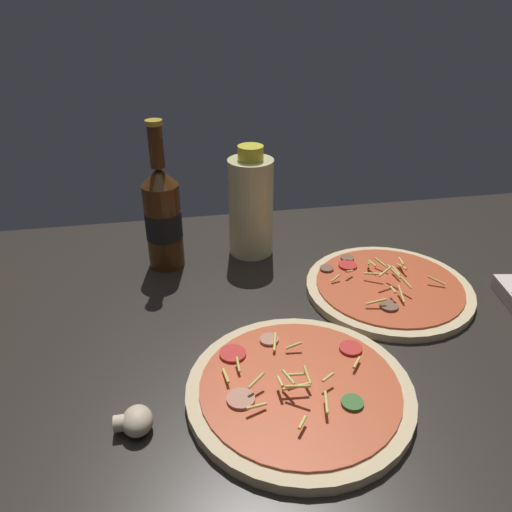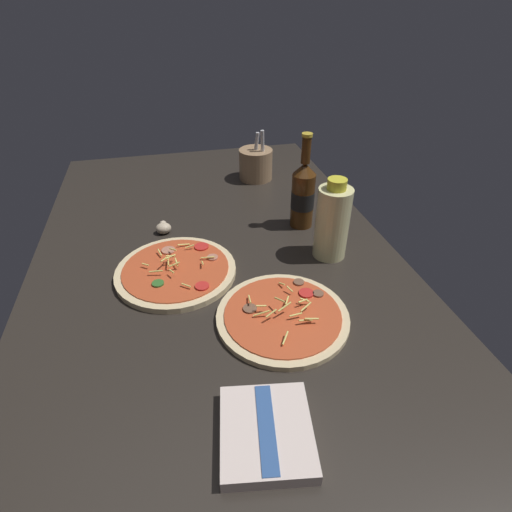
{
  "view_description": "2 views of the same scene",
  "coord_description": "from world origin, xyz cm",
  "px_view_note": "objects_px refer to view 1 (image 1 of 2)",
  "views": [
    {
      "loc": [
        -12.51,
        -54.47,
        47.88
      ],
      "look_at": [
        -0.51,
        11.46,
        10.42
      ],
      "focal_mm": 35.0,
      "sensor_mm": 36.0,
      "label": 1
    },
    {
      "loc": [
        78.27,
        -9.31,
        59.52
      ],
      "look_at": [
        5.03,
        7.87,
        7.44
      ],
      "focal_mm": 28.0,
      "sensor_mm": 36.0,
      "label": 2
    }
  ],
  "objects_px": {
    "pizza_near": "(299,390)",
    "mushroom_left": "(135,421)",
    "oil_bottle": "(251,205)",
    "pizza_far": "(388,288)",
    "beer_bottle": "(163,216)"
  },
  "relations": [
    {
      "from": "pizza_near",
      "to": "pizza_far",
      "type": "relative_size",
      "value": 1.04
    },
    {
      "from": "mushroom_left",
      "to": "beer_bottle",
      "type": "bearing_deg",
      "value": 83.23
    },
    {
      "from": "pizza_near",
      "to": "oil_bottle",
      "type": "relative_size",
      "value": 1.38
    },
    {
      "from": "pizza_near",
      "to": "oil_bottle",
      "type": "bearing_deg",
      "value": 89.21
    },
    {
      "from": "beer_bottle",
      "to": "oil_bottle",
      "type": "xyz_separation_m",
      "value": [
        0.16,
        0.02,
        -0.0
      ]
    },
    {
      "from": "mushroom_left",
      "to": "pizza_near",
      "type": "bearing_deg",
      "value": 5.95
    },
    {
      "from": "beer_bottle",
      "to": "mushroom_left",
      "type": "xyz_separation_m",
      "value": [
        -0.05,
        -0.38,
        -0.08
      ]
    },
    {
      "from": "oil_bottle",
      "to": "mushroom_left",
      "type": "relative_size",
      "value": 4.64
    },
    {
      "from": "oil_bottle",
      "to": "pizza_far",
      "type": "bearing_deg",
      "value": -42.0
    },
    {
      "from": "mushroom_left",
      "to": "oil_bottle",
      "type": "bearing_deg",
      "value": 63.16
    },
    {
      "from": "oil_bottle",
      "to": "mushroom_left",
      "type": "xyz_separation_m",
      "value": [
        -0.2,
        -0.4,
        -0.08
      ]
    },
    {
      "from": "pizza_far",
      "to": "mushroom_left",
      "type": "relative_size",
      "value": 6.17
    },
    {
      "from": "pizza_far",
      "to": "oil_bottle",
      "type": "distance_m",
      "value": 0.28
    },
    {
      "from": "pizza_near",
      "to": "pizza_far",
      "type": "xyz_separation_m",
      "value": [
        0.2,
        0.2,
        -0.0
      ]
    },
    {
      "from": "pizza_near",
      "to": "mushroom_left",
      "type": "xyz_separation_m",
      "value": [
        -0.2,
        -0.02,
        0.01
      ]
    }
  ]
}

